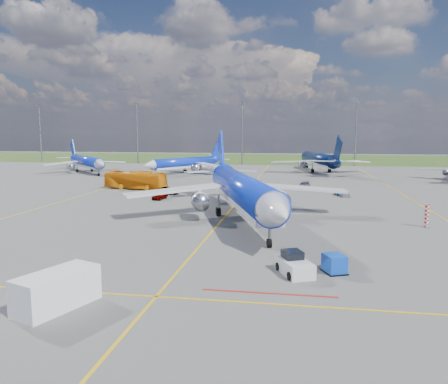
% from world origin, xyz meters
% --- Properties ---
extents(ground, '(400.00, 400.00, 0.00)m').
position_xyz_m(ground, '(0.00, 0.00, 0.00)').
color(ground, '#51514E').
rests_on(ground, ground).
extents(grass_strip, '(400.00, 80.00, 0.01)m').
position_xyz_m(grass_strip, '(0.00, 150.00, 0.00)').
color(grass_strip, '#2D4719').
rests_on(grass_strip, ground).
extents(taxiway_lines, '(60.25, 160.00, 0.02)m').
position_xyz_m(taxiway_lines, '(0.17, 27.70, 0.01)').
color(taxiway_lines, gold).
rests_on(taxiway_lines, ground).
extents(floodlight_masts, '(202.20, 0.50, 22.70)m').
position_xyz_m(floodlight_masts, '(10.00, 110.00, 12.56)').
color(floodlight_masts, slate).
rests_on(floodlight_masts, ground).
extents(warning_post, '(0.50, 0.50, 3.00)m').
position_xyz_m(warning_post, '(26.00, 8.00, 1.50)').
color(warning_post, red).
rests_on(warning_post, ground).
extents(bg_jet_nw, '(43.72, 44.30, 9.26)m').
position_xyz_m(bg_jet_nw, '(-51.28, 71.10, 0.00)').
color(bg_jet_nw, '#0E2DC7').
rests_on(bg_jet_nw, ground).
extents(bg_jet_nnw, '(38.76, 41.57, 8.72)m').
position_xyz_m(bg_jet_nnw, '(-22.11, 73.40, 0.00)').
color(bg_jet_nnw, '#0E2DC7').
rests_on(bg_jet_nnw, ground).
extents(bg_jet_n, '(39.57, 46.93, 10.74)m').
position_xyz_m(bg_jet_n, '(16.46, 85.37, 0.00)').
color(bg_jet_n, '#071740').
rests_on(bg_jet_n, ground).
extents(main_airliner, '(46.61, 53.48, 11.80)m').
position_xyz_m(main_airliner, '(2.56, 9.16, 0.00)').
color(main_airliner, '#0E2DC7').
rests_on(main_airliner, ground).
extents(pushback_tug, '(3.45, 5.53, 1.87)m').
position_xyz_m(pushback_tug, '(9.81, -13.09, 0.76)').
color(pushback_tug, silver).
rests_on(pushback_tug, ground).
extents(uld_container, '(2.15, 2.35, 1.53)m').
position_xyz_m(uld_container, '(13.15, -12.20, 0.76)').
color(uld_container, blue).
rests_on(uld_container, ground).
extents(service_van, '(4.35, 6.17, 2.49)m').
position_xyz_m(service_van, '(-5.97, -22.97, 1.24)').
color(service_van, white).
rests_on(service_van, ground).
extents(apron_bus, '(13.95, 6.05, 3.78)m').
position_xyz_m(apron_bus, '(-23.27, 37.22, 1.89)').
color(apron_bus, orange).
rests_on(apron_bus, ground).
extents(service_car_a, '(2.15, 4.14, 1.35)m').
position_xyz_m(service_car_a, '(-13.98, 24.61, 0.67)').
color(service_car_a, '#999999').
rests_on(service_car_a, ground).
extents(service_car_b, '(5.44, 4.19, 1.37)m').
position_xyz_m(service_car_b, '(-14.51, 31.37, 0.69)').
color(service_car_b, '#999999').
rests_on(service_car_b, ground).
extents(service_car_c, '(2.92, 5.25, 1.44)m').
position_xyz_m(service_car_c, '(11.54, 44.13, 0.72)').
color(service_car_c, '#999999').
rests_on(service_car_c, ground).
extents(baggage_tug_w, '(2.25, 4.76, 1.03)m').
position_xyz_m(baggage_tug_w, '(18.27, 34.15, 0.48)').
color(baggage_tug_w, '#1B63A3').
rests_on(baggage_tug_w, ground).
extents(baggage_tug_c, '(2.91, 4.82, 1.05)m').
position_xyz_m(baggage_tug_c, '(-0.74, 51.24, 0.49)').
color(baggage_tug_c, '#195B97').
rests_on(baggage_tug_c, ground).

